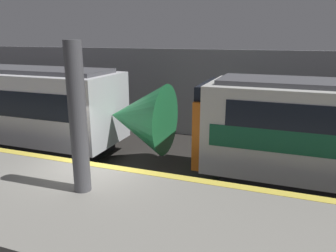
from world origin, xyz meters
name	(u,v)px	position (x,y,z in m)	size (l,w,h in m)	color
ground_plane	(99,196)	(0.00, 0.00, 0.00)	(120.00, 120.00, 0.00)	#282623
platform	(54,213)	(0.00, -2.04, 0.55)	(40.00, 4.08, 1.10)	gray
station_rear_barrier	(176,92)	(0.00, 7.18, 2.08)	(50.00, 0.15, 4.15)	#939399
support_pillar_near	(78,119)	(0.64, -1.65, 2.88)	(0.40, 0.40, 3.57)	#56565B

